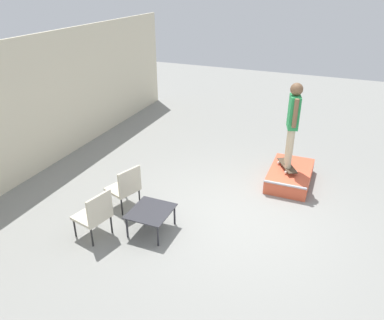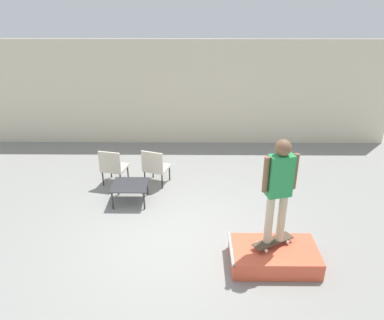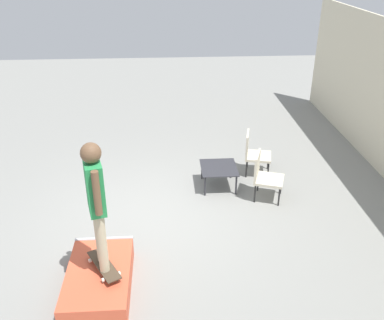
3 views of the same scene
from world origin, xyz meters
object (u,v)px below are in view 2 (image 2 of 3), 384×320
object	(u,v)px
coffee_table	(130,186)
patio_chair_left	(113,166)
skateboard_on_ramp	(273,241)
skate_ramp_box	(273,256)
person_skater	(279,184)
patio_chair_right	(155,166)

from	to	relation	value
coffee_table	patio_chair_left	xyz separation A→B (m)	(-0.52, 0.79, 0.11)
skateboard_on_ramp	coffee_table	distance (m)	3.30
skate_ramp_box	skateboard_on_ramp	size ratio (longest dim) A/B	1.97
skateboard_on_ramp	person_skater	world-z (taller)	person_skater
patio_chair_left	coffee_table	bearing A→B (deg)	136.35
skate_ramp_box	person_skater	size ratio (longest dim) A/B	0.81
skate_ramp_box	coffee_table	distance (m)	3.37
person_skater	coffee_table	size ratio (longest dim) A/B	2.37
person_skater	patio_chair_left	distance (m)	4.31
patio_chair_left	patio_chair_right	bearing A→B (deg)	-166.81
patio_chair_left	patio_chair_right	size ratio (longest dim) A/B	1.00
skate_ramp_box	skateboard_on_ramp	world-z (taller)	skateboard_on_ramp
person_skater	patio_chair_right	bearing A→B (deg)	115.03
patio_chair_right	skateboard_on_ramp	bearing A→B (deg)	148.81
skate_ramp_box	patio_chair_left	bearing A→B (deg)	139.29
skate_ramp_box	person_skater	world-z (taller)	person_skater
skateboard_on_ramp	coffee_table	size ratio (longest dim) A/B	0.98
person_skater	patio_chair_right	size ratio (longest dim) A/B	2.02
person_skater	patio_chair_left	bearing A→B (deg)	125.47
person_skater	patio_chair_right	xyz separation A→B (m)	(-2.23, 2.69, -1.00)
skateboard_on_ramp	patio_chair_right	world-z (taller)	patio_chair_right
skateboard_on_ramp	patio_chair_right	xyz separation A→B (m)	(-2.23, 2.69, 0.09)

